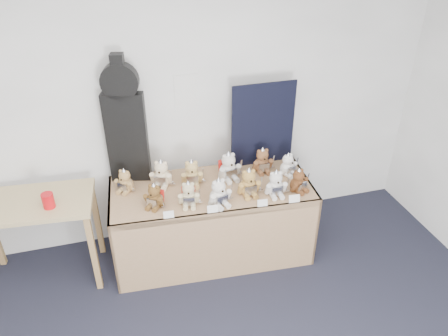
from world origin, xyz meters
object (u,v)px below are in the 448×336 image
object	(u,v)px
teddy_front_far_left	(155,197)
teddy_back_right	(262,161)
guitar_case	(125,122)
teddy_back_end	(288,165)
teddy_front_left	(189,195)
teddy_front_end	(299,181)
side_table	(34,214)
teddy_back_centre_left	(192,174)
display_table	(213,207)
teddy_front_far_right	(276,184)
teddy_front_right	(249,183)
teddy_front_centre	(219,193)
teddy_back_left	(161,174)
teddy_back_centre_right	(229,167)
teddy_back_far_left	(125,182)
red_cup	(48,201)

from	to	relation	value
teddy_front_far_left	teddy_back_right	world-z (taller)	teddy_back_right
guitar_case	teddy_back_end	bearing A→B (deg)	0.36
teddy_front_left	teddy_front_end	size ratio (longest dim) A/B	1.03
side_table	guitar_case	world-z (taller)	guitar_case
guitar_case	teddy_back_centre_left	bearing A→B (deg)	-12.31
display_table	teddy_front_far_right	xyz separation A→B (m)	(0.52, -0.18, 0.27)
teddy_front_right	teddy_back_right	xyz separation A→B (m)	(0.25, 0.33, -0.00)
teddy_back_centre_left	teddy_back_end	world-z (taller)	teddy_back_centre_left
teddy_front_right	teddy_front_end	bearing A→B (deg)	-8.14
teddy_front_left	teddy_front_right	world-z (taller)	teddy_front_right
teddy_front_centre	teddy_back_left	bearing A→B (deg)	119.89
display_table	teddy_back_centre_left	size ratio (longest dim) A/B	6.84
teddy_front_centre	teddy_back_end	distance (m)	0.80
teddy_front_far_left	display_table	bearing A→B (deg)	42.72
teddy_front_right	teddy_back_end	distance (m)	0.50
guitar_case	teddy_front_far_right	size ratio (longest dim) A/B	4.41
guitar_case	teddy_back_end	size ratio (longest dim) A/B	4.83
teddy_back_end	teddy_back_left	bearing A→B (deg)	150.53
side_table	teddy_front_centre	distance (m)	1.58
teddy_front_centre	teddy_back_centre_right	bearing A→B (deg)	47.58
teddy_back_centre_left	teddy_back_right	bearing A→B (deg)	10.92
teddy_front_end	teddy_back_left	distance (m)	1.22
guitar_case	teddy_back_far_left	world-z (taller)	guitar_case
teddy_front_right	teddy_front_end	world-z (taller)	teddy_front_right
teddy_front_far_right	teddy_back_centre_right	bearing A→B (deg)	134.45
display_table	teddy_front_centre	distance (m)	0.33
side_table	red_cup	size ratio (longest dim) A/B	8.18
teddy_front_left	teddy_back_end	world-z (taller)	teddy_front_left
side_table	teddy_front_left	world-z (taller)	teddy_front_left
teddy_front_far_left	teddy_front_left	bearing A→B (deg)	24.72
teddy_front_centre	teddy_front_far_right	bearing A→B (deg)	-14.36
teddy_back_centre_left	teddy_back_left	bearing A→B (deg)	175.53
teddy_front_centre	teddy_front_right	world-z (taller)	teddy_front_right
teddy_back_end	teddy_back_centre_left	bearing A→B (deg)	152.20
display_table	red_cup	size ratio (longest dim) A/B	14.57
teddy_front_left	display_table	bearing A→B (deg)	36.44
teddy_front_far_left	teddy_front_centre	bearing A→B (deg)	22.87
teddy_back_centre_left	teddy_back_right	world-z (taller)	teddy_back_centre_left
teddy_front_far_left	teddy_back_centre_left	world-z (taller)	teddy_back_centre_left
teddy_front_centre	teddy_back_right	bearing A→B (deg)	22.25
teddy_back_centre_right	teddy_back_right	distance (m)	0.34
teddy_front_far_left	teddy_front_right	distance (m)	0.82
teddy_front_centre	teddy_back_right	distance (m)	0.67
guitar_case	teddy_back_left	size ratio (longest dim) A/B	4.16
teddy_front_centre	teddy_front_far_left	bearing A→B (deg)	152.48
teddy_front_far_right	teddy_front_far_left	bearing A→B (deg)	176.89
display_table	side_table	bearing A→B (deg)	177.60
side_table	teddy_back_end	size ratio (longest dim) A/B	4.33
teddy_back_centre_right	teddy_back_far_left	bearing A→B (deg)	168.55
guitar_case	teddy_front_end	world-z (taller)	guitar_case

